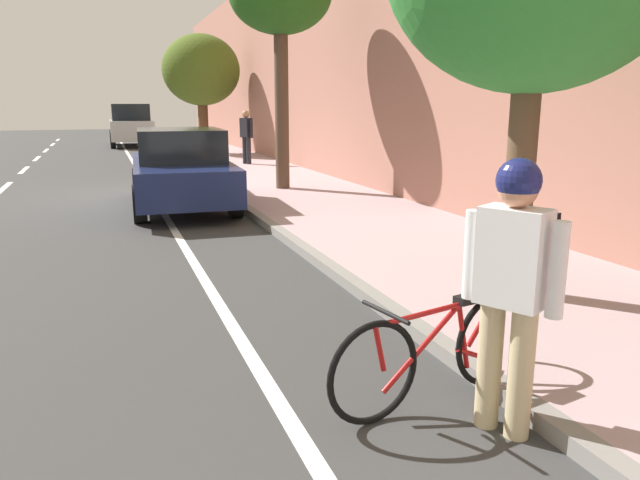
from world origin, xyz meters
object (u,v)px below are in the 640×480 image
at_px(parked_suv_silver_mid, 131,124).
at_px(bicycle_at_curb, 438,352).
at_px(parked_sedan_dark_blue_second, 181,169).
at_px(pedestrian_on_phone, 246,134).
at_px(cyclist_with_backpack, 514,270).
at_px(street_tree_far_end, 201,71).

xyz_separation_m(parked_suv_silver_mid, bicycle_at_curb, (0.60, -27.20, -0.66)).
distance_m(parked_suv_silver_mid, bicycle_at_curb, 27.22).
bearing_deg(bicycle_at_curb, parked_sedan_dark_blue_second, 93.96).
xyz_separation_m(parked_suv_silver_mid, pedestrian_on_phone, (2.92, -11.76, 0.04)).
xyz_separation_m(parked_sedan_dark_blue_second, cyclist_with_backpack, (0.81, -8.94, 0.27)).
xyz_separation_m(parked_sedan_dark_blue_second, parked_suv_silver_mid, (-0.01, 18.70, 0.27)).
distance_m(parked_sedan_dark_blue_second, cyclist_with_backpack, 8.98).
bearing_deg(street_tree_far_end, pedestrian_on_phone, -84.10).
bearing_deg(street_tree_far_end, parked_suv_silver_mid, 109.68).
distance_m(bicycle_at_curb, cyclist_with_backpack, 0.82).
height_order(parked_suv_silver_mid, street_tree_far_end, street_tree_far_end).
height_order(parked_sedan_dark_blue_second, cyclist_with_backpack, cyclist_with_backpack).
bearing_deg(parked_suv_silver_mid, parked_sedan_dark_blue_second, -89.97).
relative_size(parked_suv_silver_mid, cyclist_with_backpack, 2.80).
distance_m(parked_suv_silver_mid, cyclist_with_backpack, 27.65).
relative_size(bicycle_at_curb, cyclist_with_backpack, 1.01).
relative_size(parked_sedan_dark_blue_second, pedestrian_on_phone, 2.69).
relative_size(parked_sedan_dark_blue_second, parked_suv_silver_mid, 0.95).
bearing_deg(parked_sedan_dark_blue_second, cyclist_with_backpack, -84.82).
bearing_deg(pedestrian_on_phone, cyclist_with_backpack, -97.54).
distance_m(bicycle_at_curb, pedestrian_on_phone, 15.64).
relative_size(bicycle_at_curb, street_tree_far_end, 0.38).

